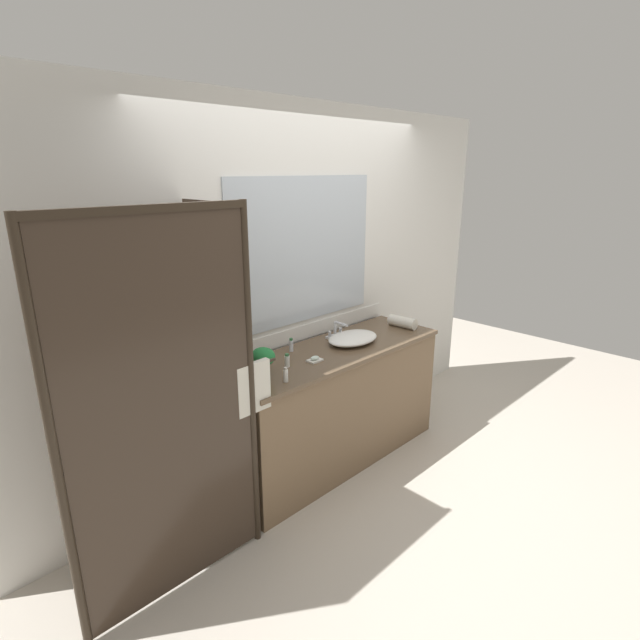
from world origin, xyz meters
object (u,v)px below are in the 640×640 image
object	(u,v)px
faucet	(336,332)
potted_plant	(263,358)
sink_basin	(353,338)
rolled_towel_near_edge	(402,322)
amenity_bottle_shampoo	(291,345)
soap_dish	(315,359)
amenity_bottle_lotion	(286,375)
amenity_bottle_body_wash	(287,361)

from	to	relation	value
faucet	potted_plant	distance (m)	0.87
sink_basin	rolled_towel_near_edge	size ratio (longest dim) A/B	1.77
faucet	amenity_bottle_shampoo	bearing A→B (deg)	178.14
sink_basin	soap_dish	world-z (taller)	sink_basin
sink_basin	faucet	world-z (taller)	faucet
potted_plant	amenity_bottle_lotion	xyz separation A→B (m)	(0.03, -0.19, -0.06)
rolled_towel_near_edge	amenity_bottle_shampoo	bearing A→B (deg)	167.49
amenity_bottle_shampoo	amenity_bottle_body_wash	bearing A→B (deg)	-136.74
sink_basin	amenity_bottle_body_wash	xyz separation A→B (m)	(-0.66, -0.01, 0.01)
amenity_bottle_lotion	rolled_towel_near_edge	world-z (taller)	amenity_bottle_lotion
amenity_bottle_lotion	amenity_bottle_shampoo	bearing A→B (deg)	44.92
potted_plant	amenity_bottle_body_wash	size ratio (longest dim) A/B	1.95
sink_basin	amenity_bottle_shampoo	world-z (taller)	amenity_bottle_shampoo
faucet	amenity_bottle_shampoo	size ratio (longest dim) A/B	1.75
amenity_bottle_lotion	amenity_bottle_body_wash	size ratio (longest dim) A/B	1.04
amenity_bottle_body_wash	rolled_towel_near_edge	bearing A→B (deg)	-1.22
sink_basin	faucet	xyz separation A→B (m)	(-0.00, 0.17, 0.01)
faucet	soap_dish	size ratio (longest dim) A/B	1.70
potted_plant	soap_dish	xyz separation A→B (m)	(0.38, -0.07, -0.09)
potted_plant	rolled_towel_near_edge	xyz separation A→B (m)	(1.41, -0.04, -0.06)
sink_basin	amenity_bottle_lotion	size ratio (longest dim) A/B	4.49
amenity_bottle_body_wash	rolled_towel_near_edge	distance (m)	1.23
amenity_bottle_lotion	amenity_bottle_body_wash	xyz separation A→B (m)	(0.16, 0.17, -0.00)
amenity_bottle_lotion	rolled_towel_near_edge	distance (m)	1.40
sink_basin	amenity_bottle_lotion	bearing A→B (deg)	-167.42
amenity_bottle_shampoo	amenity_bottle_lotion	bearing A→B (deg)	-135.08
amenity_bottle_body_wash	sink_basin	bearing A→B (deg)	0.86
sink_basin	soap_dish	xyz separation A→B (m)	(-0.46, -0.07, -0.02)
faucet	potted_plant	size ratio (longest dim) A/B	0.96
faucet	amenity_bottle_lotion	bearing A→B (deg)	-156.47
amenity_bottle_shampoo	rolled_towel_near_edge	world-z (taller)	amenity_bottle_shampoo
soap_dish	rolled_towel_near_edge	size ratio (longest dim) A/B	0.42
faucet	amenity_bottle_lotion	distance (m)	0.90
sink_basin	potted_plant	bearing A→B (deg)	179.82
faucet	rolled_towel_near_edge	size ratio (longest dim) A/B	0.71
sink_basin	faucet	size ratio (longest dim) A/B	2.50
amenity_bottle_body_wash	amenity_bottle_shampoo	distance (m)	0.29
faucet	amenity_bottle_lotion	size ratio (longest dim) A/B	1.80
soap_dish	amenity_bottle_body_wash	size ratio (longest dim) A/B	1.10
faucet	amenity_bottle_lotion	world-z (taller)	faucet
rolled_towel_near_edge	amenity_bottle_lotion	bearing A→B (deg)	-173.93
amenity_bottle_body_wash	rolled_towel_near_edge	size ratio (longest dim) A/B	0.38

